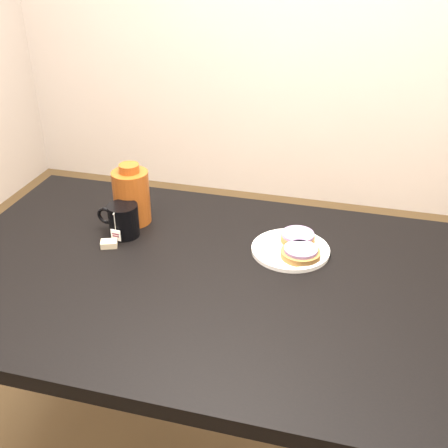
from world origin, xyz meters
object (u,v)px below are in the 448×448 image
object	(u,v)px
bagel_back	(298,237)
teabag_pouch	(109,244)
mug	(123,220)
plate	(290,249)
bagel_package	(131,196)
table	(203,298)
bagel_front	(301,253)

from	to	relation	value
bagel_back	teabag_pouch	xyz separation A→B (m)	(-0.51, -0.15, -0.02)
mug	teabag_pouch	xyz separation A→B (m)	(-0.01, -0.07, -0.04)
plate	bagel_back	bearing A→B (deg)	72.57
mug	bagel_package	bearing A→B (deg)	99.73
teabag_pouch	mug	bearing A→B (deg)	78.64
mug	plate	bearing A→B (deg)	9.22
teabag_pouch	bagel_package	size ratio (longest dim) A/B	0.24
table	teabag_pouch	bearing A→B (deg)	169.03
mug	teabag_pouch	distance (m)	0.08
bagel_front	teabag_pouch	bearing A→B (deg)	-172.52
bagel_front	mug	xyz separation A→B (m)	(-0.51, 0.00, 0.02)
mug	teabag_pouch	world-z (taller)	mug
table	mug	size ratio (longest dim) A/B	10.51
table	plate	xyz separation A→B (m)	(0.21, 0.16, 0.09)
mug	bagel_back	bearing A→B (deg)	13.83
plate	teabag_pouch	world-z (taller)	teabag_pouch
bagel_front	bagel_package	bearing A→B (deg)	170.58
table	bagel_front	xyz separation A→B (m)	(0.24, 0.13, 0.11)
bagel_back	bagel_package	size ratio (longest dim) A/B	0.69
bagel_front	mug	bearing A→B (deg)	179.76
table	plate	world-z (taller)	plate
plate	mug	bearing A→B (deg)	-175.91
bagel_back	bagel_front	xyz separation A→B (m)	(0.02, -0.08, -0.00)
mug	table	bearing A→B (deg)	-19.73
teabag_pouch	bagel_back	bearing A→B (deg)	16.12
teabag_pouch	bagel_package	xyz separation A→B (m)	(0.01, 0.16, 0.08)
bagel_front	teabag_pouch	world-z (taller)	bagel_front
table	bagel_front	world-z (taller)	bagel_front
plate	bagel_package	size ratio (longest dim) A/B	1.16
plate	bagel_package	xyz separation A→B (m)	(-0.49, 0.05, 0.08)
teabag_pouch	plate	bearing A→B (deg)	12.05
bagel_front	teabag_pouch	size ratio (longest dim) A/B	2.53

